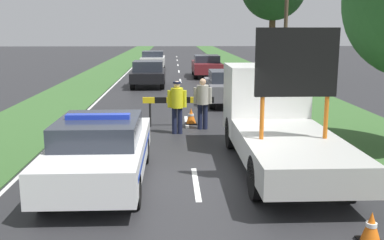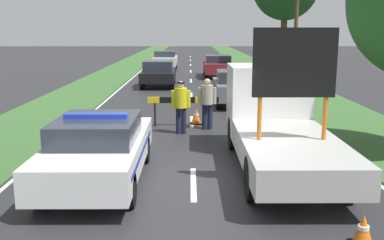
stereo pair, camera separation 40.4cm
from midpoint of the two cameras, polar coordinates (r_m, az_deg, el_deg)
ground_plane at (r=10.02m, az=-0.72°, el=-7.61°), size 160.00×160.00×0.00m
lane_markings at (r=27.65m, az=-1.86°, el=4.65°), size 8.09×65.60×0.01m
grass_verge_left at (r=30.15m, az=-12.92°, el=4.96°), size 3.29×120.00×0.03m
grass_verge_right at (r=30.25m, az=9.08°, el=5.13°), size 3.29×120.00×0.03m
police_car at (r=9.87m, az=-12.71°, el=-3.67°), size 1.90×4.77×1.54m
work_truck at (r=11.31m, az=9.47°, el=0.28°), size 2.07×6.08×3.31m
road_barrier at (r=15.25m, az=-2.49°, el=2.22°), size 2.42×0.08×1.02m
police_officer at (r=14.16m, az=-2.73°, el=2.21°), size 0.61×0.38×1.69m
pedestrian_civilian at (r=14.81m, az=0.59°, el=2.60°), size 0.61×0.39×1.69m
traffic_cone_near_police at (r=16.04m, az=10.48°, el=0.44°), size 0.38×0.38×0.53m
traffic_cone_centre_front at (r=12.67m, az=-15.30°, el=-2.48°), size 0.45×0.45×0.63m
traffic_cone_near_truck at (r=7.63m, az=20.37°, el=-12.66°), size 0.36×0.36×0.50m
traffic_cone_behind_barrier at (r=15.77m, az=-0.85°, el=0.50°), size 0.40×0.40×0.56m
queued_car_suv_grey at (r=19.94m, az=4.15°, el=4.24°), size 1.95×3.91×1.50m
queued_car_sedan_black at (r=26.17m, az=-6.00°, el=5.91°), size 1.88×3.92×1.49m
queued_car_wagon_maroon at (r=31.47m, az=1.49°, el=6.93°), size 1.90×4.53×1.52m
queued_car_van_white at (r=37.45m, az=-5.28°, el=7.61°), size 1.89×4.11×1.53m
utility_pole at (r=24.41m, az=11.33°, el=11.44°), size 1.20×0.20×6.49m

